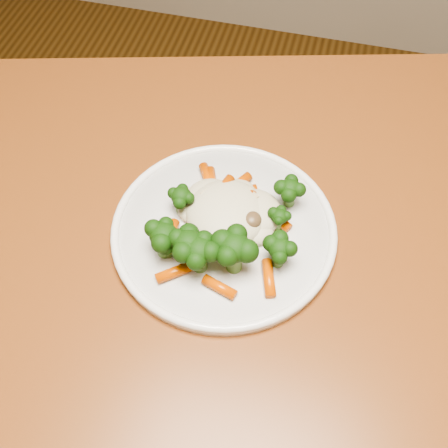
{
  "coord_description": "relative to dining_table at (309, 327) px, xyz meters",
  "views": [
    {
      "loc": [
        0.04,
        -0.31,
        1.3
      ],
      "look_at": [
        -0.05,
        0.06,
        0.77
      ],
      "focal_mm": 45.0,
      "sensor_mm": 36.0,
      "label": 1
    }
  ],
  "objects": [
    {
      "name": "meal",
      "position": [
        -0.12,
        0.03,
        0.13
      ],
      "size": [
        0.17,
        0.18,
        0.05
      ],
      "color": "beige",
      "rests_on": "plate"
    },
    {
      "name": "dining_table",
      "position": [
        0.0,
        0.0,
        0.0
      ],
      "size": [
        1.38,
        1.1,
        0.75
      ],
      "rotation": [
        0.0,
        0.0,
        0.27
      ],
      "color": "brown",
      "rests_on": "ground"
    },
    {
      "name": "plate",
      "position": [
        -0.12,
        0.05,
        0.1
      ],
      "size": [
        0.26,
        0.26,
        0.01
      ],
      "primitive_type": "cylinder",
      "color": "white",
      "rests_on": "dining_table"
    }
  ]
}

